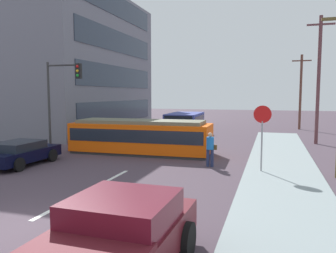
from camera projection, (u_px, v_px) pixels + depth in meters
The scene contains 18 objects.
ground_plane at pixel (148, 160), 17.99m from camera, with size 120.00×120.00×0.00m, color #483945.
sidewalk_curb_right at pixel (284, 189), 12.17m from camera, with size 3.20×36.00×0.14m, color gray.
lane_stripe_1 at pixel (57, 207), 10.39m from camera, with size 0.16×2.40×0.01m, color silver.
lane_stripe_2 at pixel (115, 177), 14.19m from camera, with size 0.16×2.40×0.01m, color silver.
lane_stripe_3 at pixel (184, 141), 25.29m from camera, with size 0.16×2.40×0.01m, color silver.
lane_stripe_4 at pixel (200, 132), 30.99m from camera, with size 0.16×2.40×0.01m, color silver.
corner_building at pixel (51, 65), 33.37m from camera, with size 15.08×17.39×12.80m.
streetcar_tram at pixel (141, 136), 19.81m from camera, with size 8.33×2.76×2.00m.
city_bus at pixel (185, 123), 28.33m from camera, with size 2.70×5.10×1.91m.
pedestrian_crossing at pixel (210, 147), 16.17m from camera, with size 0.50×0.36×1.67m.
pickup_truck_parked at pixel (111, 245), 6.02m from camera, with size 2.34×5.03×1.55m.
parked_sedan_mid at pixel (20, 153), 16.55m from camera, with size 2.10×4.05×1.19m.
parked_sedan_far at pixel (113, 133), 24.74m from camera, with size 2.13×4.60×1.19m.
parked_sedan_furthest at pixel (144, 126), 30.55m from camera, with size 2.14×4.16×1.19m.
stop_sign at pixel (262, 124), 14.54m from camera, with size 0.76×0.07×2.88m.
traffic_light_mast at pixel (61, 91), 19.24m from camera, with size 2.25×0.33×5.35m.
utility_pole_mid at pixel (319, 78), 23.27m from camera, with size 1.80×0.24×8.88m.
utility_pole_far at pixel (301, 91), 33.14m from camera, with size 1.80×0.24×7.39m.
Camera 1 is at (6.30, -6.61, 3.51)m, focal length 35.77 mm.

